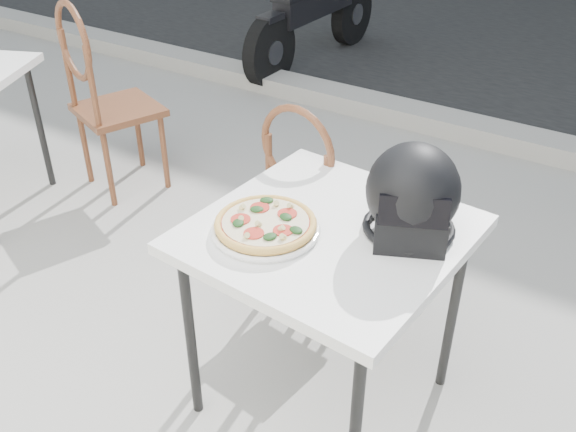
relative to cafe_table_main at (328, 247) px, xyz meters
The scene contains 8 objects.
curb 2.54m from the cafe_table_main, 98.56° to the left, with size 30.00×0.25×0.12m, color gray.
cafe_table_main is the anchor object (origin of this frame).
plate 0.21m from the cafe_table_main, 142.62° to the right, with size 0.37×0.37×0.02m.
pizza 0.22m from the cafe_table_main, 142.64° to the right, with size 0.41×0.41×0.04m.
helmet 0.31m from the cafe_table_main, 27.94° to the left, with size 0.38×0.39×0.29m.
cafe_chair_main 0.61m from the cafe_table_main, 126.33° to the left, with size 0.40×0.40×0.94m.
cafe_chair_side 1.90m from the cafe_table_main, 158.46° to the left, with size 0.53×0.53×1.08m.
motorcycle 3.67m from the cafe_table_main, 121.13° to the left, with size 0.48×1.83×0.91m.
Camera 1 is at (1.15, -0.90, 1.87)m, focal length 40.00 mm.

